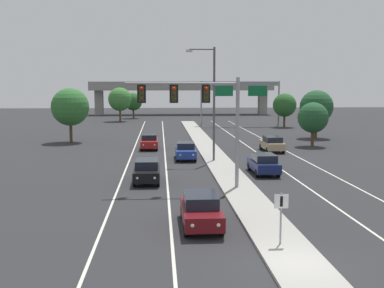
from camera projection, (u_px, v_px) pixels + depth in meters
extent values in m
plane|color=#28282B|center=(298.00, 266.00, 18.36)|extent=(260.00, 260.00, 0.00)
cube|color=#9E9B93|center=(230.00, 176.00, 36.18)|extent=(2.40, 110.00, 0.15)
cube|color=silver|center=(166.00, 163.00, 42.81)|extent=(0.14, 100.00, 0.01)
cube|color=silver|center=(270.00, 162.00, 43.43)|extent=(0.14, 100.00, 0.01)
cube|color=silver|center=(128.00, 163.00, 42.59)|extent=(0.14, 100.00, 0.01)
cube|color=silver|center=(306.00, 161.00, 43.65)|extent=(0.14, 100.00, 0.01)
cylinder|color=gray|center=(237.00, 133.00, 31.61)|extent=(0.24, 0.24, 7.20)
cylinder|color=gray|center=(182.00, 83.00, 30.98)|extent=(7.25, 0.16, 0.16)
cube|color=black|center=(206.00, 94.00, 31.20)|extent=(0.56, 0.06, 1.20)
cube|color=#38330F|center=(206.00, 94.00, 31.16)|extent=(0.32, 0.32, 1.00)
sphere|color=red|center=(206.00, 89.00, 30.96)|extent=(0.22, 0.22, 0.22)
sphere|color=#282828|center=(206.00, 94.00, 31.00)|extent=(0.22, 0.22, 0.22)
sphere|color=#282828|center=(206.00, 99.00, 31.04)|extent=(0.22, 0.22, 0.22)
cube|color=black|center=(174.00, 94.00, 31.07)|extent=(0.56, 0.06, 1.20)
cube|color=#38330F|center=(174.00, 94.00, 31.03)|extent=(0.32, 0.32, 1.00)
sphere|color=red|center=(174.00, 89.00, 30.82)|extent=(0.22, 0.22, 0.22)
sphere|color=#282828|center=(174.00, 94.00, 30.86)|extent=(0.22, 0.22, 0.22)
sphere|color=#282828|center=(174.00, 99.00, 30.90)|extent=(0.22, 0.22, 0.22)
cube|color=black|center=(142.00, 94.00, 30.93)|extent=(0.56, 0.06, 1.20)
cube|color=#38330F|center=(142.00, 94.00, 30.89)|extent=(0.32, 0.32, 1.00)
sphere|color=red|center=(141.00, 89.00, 30.68)|extent=(0.22, 0.22, 0.22)
sphere|color=#282828|center=(141.00, 94.00, 30.72)|extent=(0.22, 0.22, 0.22)
sphere|color=#282828|center=(141.00, 99.00, 30.76)|extent=(0.22, 0.22, 0.22)
cylinder|color=gray|center=(281.00, 219.00, 20.38)|extent=(0.08, 0.08, 2.20)
cube|color=white|center=(281.00, 201.00, 20.26)|extent=(0.60, 0.03, 0.60)
cube|color=black|center=(281.00, 201.00, 20.24)|extent=(0.12, 0.01, 0.44)
cylinder|color=#4C4C51|center=(214.00, 104.00, 42.73)|extent=(0.20, 0.20, 10.00)
cylinder|color=#4C4C51|center=(202.00, 49.00, 42.08)|extent=(2.20, 0.12, 0.12)
cube|color=#B7B7B2|center=(189.00, 51.00, 42.02)|extent=(0.56, 0.28, 0.20)
cube|color=#5B0F14|center=(201.00, 213.00, 23.41)|extent=(1.82, 4.41, 0.70)
cube|color=black|center=(201.00, 200.00, 23.55)|extent=(1.59, 2.38, 0.56)
sphere|color=#EAE5C6|center=(218.00, 225.00, 21.29)|extent=(0.18, 0.18, 0.18)
sphere|color=#EAE5C6|center=(192.00, 226.00, 21.21)|extent=(0.18, 0.18, 0.18)
cylinder|color=black|center=(221.00, 229.00, 22.03)|extent=(0.22, 0.64, 0.64)
cylinder|color=black|center=(186.00, 230.00, 21.91)|extent=(0.22, 0.64, 0.64)
cylinder|color=black|center=(214.00, 212.00, 25.00)|extent=(0.22, 0.64, 0.64)
cylinder|color=black|center=(183.00, 213.00, 24.88)|extent=(0.22, 0.64, 0.64)
cube|color=black|center=(147.00, 173.00, 34.22)|extent=(1.81, 4.40, 0.70)
cube|color=black|center=(147.00, 164.00, 34.36)|extent=(1.59, 2.38, 0.56)
sphere|color=#EAE5C6|center=(155.00, 178.00, 32.09)|extent=(0.18, 0.18, 0.18)
sphere|color=#EAE5C6|center=(137.00, 178.00, 32.01)|extent=(0.18, 0.18, 0.18)
cylinder|color=black|center=(158.00, 182.00, 32.83)|extent=(0.22, 0.64, 0.64)
cylinder|color=black|center=(134.00, 182.00, 32.72)|extent=(0.22, 0.64, 0.64)
cylinder|color=black|center=(158.00, 174.00, 35.80)|extent=(0.22, 0.64, 0.64)
cylinder|color=black|center=(137.00, 174.00, 35.69)|extent=(0.22, 0.64, 0.64)
cube|color=navy|center=(186.00, 152.00, 44.77)|extent=(1.86, 4.42, 0.70)
cube|color=black|center=(186.00, 145.00, 44.92)|extent=(1.62, 2.40, 0.56)
sphere|color=#EAE5C6|center=(193.00, 155.00, 42.64)|extent=(0.18, 0.18, 0.18)
sphere|color=#EAE5C6|center=(180.00, 155.00, 42.58)|extent=(0.18, 0.18, 0.18)
cylinder|color=black|center=(195.00, 158.00, 43.37)|extent=(0.23, 0.64, 0.64)
cylinder|color=black|center=(177.00, 158.00, 43.29)|extent=(0.23, 0.64, 0.64)
cylinder|color=black|center=(193.00, 154.00, 46.35)|extent=(0.23, 0.64, 0.64)
cylinder|color=black|center=(177.00, 154.00, 46.26)|extent=(0.23, 0.64, 0.64)
cube|color=maroon|center=(149.00, 143.00, 51.99)|extent=(1.80, 4.40, 0.70)
cube|color=black|center=(149.00, 137.00, 52.13)|extent=(1.58, 2.38, 0.56)
sphere|color=#EAE5C6|center=(155.00, 145.00, 49.86)|extent=(0.18, 0.18, 0.18)
sphere|color=#EAE5C6|center=(143.00, 145.00, 49.79)|extent=(0.18, 0.18, 0.18)
cylinder|color=black|center=(157.00, 148.00, 50.60)|extent=(0.22, 0.64, 0.64)
cylinder|color=black|center=(141.00, 148.00, 50.49)|extent=(0.22, 0.64, 0.64)
cylinder|color=black|center=(157.00, 144.00, 53.57)|extent=(0.22, 0.64, 0.64)
cylinder|color=black|center=(142.00, 145.00, 53.46)|extent=(0.22, 0.64, 0.64)
cube|color=#141E4C|center=(263.00, 165.00, 37.50)|extent=(1.83, 4.41, 0.70)
cube|color=black|center=(264.00, 158.00, 37.21)|extent=(1.60, 2.39, 0.56)
sphere|color=#EAE5C6|center=(251.00, 160.00, 39.61)|extent=(0.18, 0.18, 0.18)
sphere|color=#EAE5C6|center=(264.00, 160.00, 39.70)|extent=(0.18, 0.18, 0.18)
cylinder|color=black|center=(249.00, 167.00, 38.97)|extent=(0.22, 0.64, 0.64)
cylinder|color=black|center=(269.00, 166.00, 39.09)|extent=(0.22, 0.64, 0.64)
cylinder|color=black|center=(257.00, 173.00, 36.00)|extent=(0.22, 0.64, 0.64)
cylinder|color=black|center=(278.00, 173.00, 36.12)|extent=(0.22, 0.64, 0.64)
cube|color=tan|center=(272.00, 145.00, 50.15)|extent=(1.88, 4.43, 0.70)
cube|color=black|center=(273.00, 139.00, 49.86)|extent=(1.63, 2.40, 0.56)
sphere|color=#EAE5C6|center=(262.00, 142.00, 52.25)|extent=(0.18, 0.18, 0.18)
sphere|color=#EAE5C6|center=(272.00, 142.00, 52.35)|extent=(0.18, 0.18, 0.18)
cylinder|color=black|center=(261.00, 147.00, 51.61)|extent=(0.23, 0.64, 0.64)
cylinder|color=black|center=(276.00, 146.00, 51.74)|extent=(0.23, 0.64, 0.64)
cylinder|color=black|center=(268.00, 150.00, 48.64)|extent=(0.23, 0.64, 0.64)
cylinder|color=black|center=(283.00, 150.00, 48.78)|extent=(0.23, 0.64, 0.64)
cylinder|color=gray|center=(201.00, 104.00, 79.99)|extent=(0.28, 0.28, 7.50)
cylinder|color=gray|center=(279.00, 104.00, 80.86)|extent=(0.28, 0.28, 7.50)
cube|color=gray|center=(240.00, 84.00, 80.02)|extent=(13.00, 0.36, 0.70)
cube|color=#0F6033|center=(223.00, 91.00, 79.78)|extent=(3.20, 0.08, 1.70)
cube|color=#0F6033|center=(258.00, 91.00, 80.16)|extent=(3.20, 0.08, 1.70)
cube|color=gray|center=(182.00, 88.00, 113.00)|extent=(42.40, 6.40, 1.10)
cube|color=gray|center=(182.00, 84.00, 109.90)|extent=(42.40, 0.36, 0.90)
cube|color=gray|center=(99.00, 103.00, 112.13)|extent=(1.80, 2.40, 5.65)
cube|color=gray|center=(263.00, 102.00, 114.68)|extent=(1.80, 2.40, 5.65)
cylinder|color=#4C3823|center=(133.00, 114.00, 100.16)|extent=(0.36, 0.36, 2.00)
sphere|color=#235623|center=(133.00, 102.00, 99.87)|extent=(3.66, 3.66, 3.66)
cylinder|color=#4C3823|center=(120.00, 115.00, 91.78)|extent=(0.36, 0.36, 2.43)
sphere|color=#387533|center=(120.00, 99.00, 91.42)|extent=(4.44, 4.44, 4.44)
cylinder|color=#4C3823|center=(316.00, 129.00, 62.71)|extent=(0.36, 0.36, 2.35)
sphere|color=#1E4C28|center=(316.00, 107.00, 62.36)|extent=(4.30, 4.30, 4.30)
cylinder|color=#4C3823|center=(71.00, 132.00, 58.06)|extent=(0.36, 0.36, 2.46)
sphere|color=#2D6B2D|center=(70.00, 107.00, 57.70)|extent=(4.51, 4.51, 4.51)
cylinder|color=#4C3823|center=(284.00, 121.00, 79.13)|extent=(0.36, 0.36, 2.09)
sphere|color=#235623|center=(285.00, 105.00, 78.82)|extent=(3.82, 3.82, 3.82)
cylinder|color=#4C3823|center=(312.00, 138.00, 54.28)|extent=(0.36, 0.36, 1.87)
sphere|color=#1E4C28|center=(313.00, 118.00, 54.00)|extent=(3.42, 3.42, 3.42)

